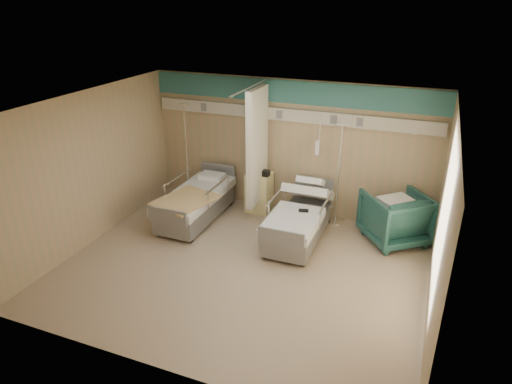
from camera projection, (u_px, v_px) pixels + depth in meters
ground at (243, 267)px, 7.85m from camera, size 6.00×5.00×0.00m
room_walls at (246, 161)px, 7.32m from camera, size 6.04×5.04×2.82m
bed_right at (299, 224)px, 8.63m from camera, size 1.00×2.16×0.63m
bed_left at (196, 206)px, 9.37m from camera, size 1.00×2.16×0.63m
bedside_cabinet at (259, 192)px, 9.73m from camera, size 0.50×0.48×0.85m
visitor_armchair at (395, 218)px, 8.50m from camera, size 1.48×1.49×0.98m
waffle_blanket at (398, 192)px, 8.29m from camera, size 0.79×0.78×0.07m
iv_stand_right at (336, 203)px, 9.25m from camera, size 0.37×0.37×2.06m
iv_stand_left at (188, 180)px, 10.31m from camera, size 0.39×0.39×2.19m
call_remote at (303, 211)px, 8.40m from camera, size 0.20×0.13×0.04m
tan_blanket at (185, 200)px, 8.83m from camera, size 1.15×1.32×0.04m
toiletry_bag at (264, 173)px, 9.44m from camera, size 0.24×0.16×0.12m
white_cup at (252, 168)px, 9.68m from camera, size 0.09×0.09×0.12m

